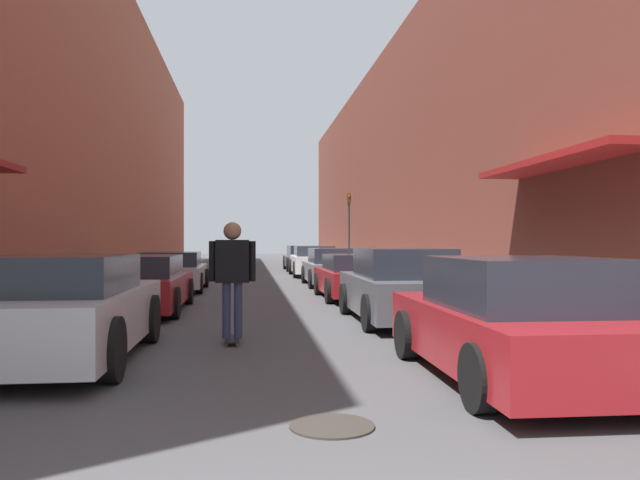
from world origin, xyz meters
TOP-DOWN VIEW (x-y plane):
  - ground at (0.00, 19.82)m, footprint 108.98×108.98m
  - curb_strip_left at (-4.58, 24.77)m, footprint 1.80×49.54m
  - curb_strip_right at (4.58, 24.77)m, footprint 1.80×49.54m
  - building_row_left at (-7.48, 24.77)m, footprint 4.90×49.54m
  - building_row_right at (7.48, 24.76)m, footprint 4.90×49.54m
  - parked_car_left_0 at (-2.61, 6.53)m, footprint 1.96×4.33m
  - parked_car_left_1 at (-2.65, 12.12)m, footprint 2.08×4.67m
  - parked_car_left_2 at (-2.62, 17.82)m, footprint 2.06×4.19m
  - parked_car_right_0 at (2.68, 4.89)m, footprint 2.04×4.16m
  - parked_car_right_1 at (2.58, 9.85)m, footprint 1.87×4.16m
  - parked_car_right_2 at (2.53, 14.57)m, footprint 1.87×4.04m
  - parked_car_right_3 at (2.63, 19.41)m, footprint 1.99×4.25m
  - parked_car_right_4 at (2.54, 25.41)m, footprint 1.96×4.70m
  - parked_car_right_5 at (2.59, 30.67)m, footprint 1.98×4.65m
  - skateboarder at (-0.51, 7.73)m, footprint 0.69×0.78m
  - manhole_cover at (0.41, 3.40)m, footprint 0.70×0.70m
  - traffic_light at (4.23, 26.12)m, footprint 0.16×0.22m

SIDE VIEW (x-z plane):
  - ground at x=0.00m, z-range 0.00..0.00m
  - manhole_cover at x=0.41m, z-range 0.00..0.02m
  - curb_strip_left at x=-4.58m, z-range 0.00..0.12m
  - curb_strip_right at x=4.58m, z-range 0.00..0.12m
  - parked_car_right_2 at x=2.53m, z-range -0.01..1.16m
  - parked_car_left_2 at x=-2.62m, z-range -0.02..1.18m
  - parked_car_left_1 at x=-2.65m, z-range -0.01..1.20m
  - parked_car_right_3 at x=2.63m, z-range -0.02..1.26m
  - parked_car_right_5 at x=2.59m, z-range -0.02..1.28m
  - parked_car_right_0 at x=2.68m, z-range -0.03..1.31m
  - parked_car_right_4 at x=2.54m, z-range -0.01..1.30m
  - parked_car_right_1 at x=2.58m, z-range -0.03..1.35m
  - parked_car_left_0 at x=-2.61m, z-range -0.01..1.33m
  - skateboarder at x=-0.51m, z-range 0.21..2.02m
  - traffic_light at x=4.23m, z-range 0.53..4.08m
  - building_row_right at x=7.48m, z-range 0.00..9.74m
  - building_row_left at x=-7.48m, z-range 0.00..12.69m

